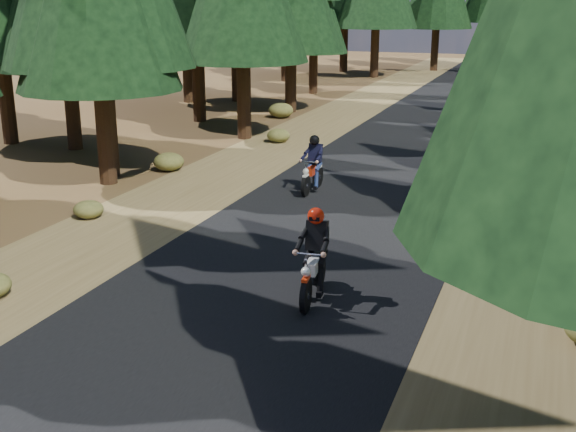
# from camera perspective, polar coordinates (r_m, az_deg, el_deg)

# --- Properties ---
(ground) EXTENTS (120.00, 120.00, 0.00)m
(ground) POSITION_cam_1_polar(r_m,az_deg,el_deg) (12.97, -2.32, -6.47)
(ground) COLOR #432D18
(ground) RESTS_ON ground
(road) EXTENTS (6.00, 100.00, 0.01)m
(road) POSITION_cam_1_polar(r_m,az_deg,el_deg) (17.41, 4.01, -0.31)
(road) COLOR black
(road) RESTS_ON ground
(shoulder_l) EXTENTS (3.20, 100.00, 0.01)m
(shoulder_l) POSITION_cam_1_polar(r_m,az_deg,el_deg) (19.15, -9.31, 1.10)
(shoulder_l) COLOR brown
(shoulder_l) RESTS_ON ground
(shoulder_r) EXTENTS (3.20, 100.00, 0.01)m
(shoulder_r) POSITION_cam_1_polar(r_m,az_deg,el_deg) (16.78, 19.25, -1.91)
(shoulder_r) COLOR brown
(shoulder_r) RESTS_ON ground
(understory_shrubs) EXTENTS (16.01, 32.14, 0.66)m
(understory_shrubs) POSITION_cam_1_polar(r_m,az_deg,el_deg) (21.41, 9.81, 3.52)
(understory_shrubs) COLOR #474C1E
(understory_shrubs) RESTS_ON ground
(rider_lead) EXTENTS (0.75, 1.89, 1.64)m
(rider_lead) POSITION_cam_1_polar(r_m,az_deg,el_deg) (12.70, 2.02, -4.30)
(rider_lead) COLOR white
(rider_lead) RESTS_ON road
(rider_follow) EXTENTS (0.52, 1.73, 1.54)m
(rider_follow) POSITION_cam_1_polar(r_m,az_deg,el_deg) (19.79, 1.94, 3.39)
(rider_follow) COLOR #9F230A
(rider_follow) RESTS_ON road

